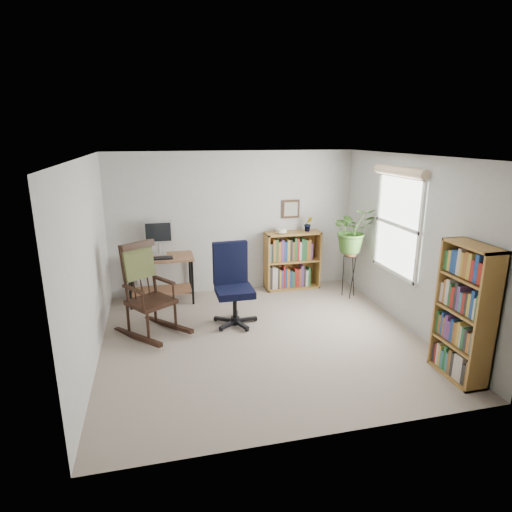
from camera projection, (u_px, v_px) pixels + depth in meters
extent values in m
cube|color=gray|center=(263.00, 339.00, 5.76)|extent=(4.20, 4.00, 0.00)
cube|color=silver|center=(264.00, 156.00, 5.11)|extent=(4.20, 4.00, 0.00)
cube|color=#B1B0AC|center=(234.00, 223.00, 7.31)|extent=(4.20, 0.00, 2.40)
cube|color=#B1B0AC|center=(323.00, 315.00, 3.57)|extent=(4.20, 0.00, 2.40)
cube|color=#B1B0AC|center=(89.00, 264.00, 4.97)|extent=(0.00, 4.00, 2.40)
cube|color=#B1B0AC|center=(410.00, 244.00, 5.91)|extent=(0.00, 4.00, 2.40)
cube|color=black|center=(160.00, 258.00, 6.74)|extent=(0.40, 0.15, 0.02)
imported|color=#356021|center=(354.00, 208.00, 6.85)|extent=(1.69, 1.88, 1.46)
imported|color=#356021|center=(308.00, 228.00, 7.47)|extent=(0.13, 0.24, 0.11)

